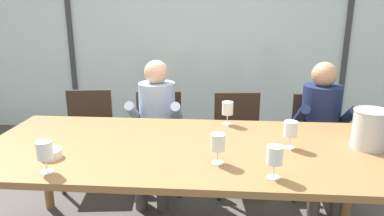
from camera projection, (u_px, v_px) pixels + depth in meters
The scene contains 19 objects.
ground at pixel (197, 182), 3.41m from camera, with size 14.00×14.00×0.00m, color #4C4742.
window_glass_panel at pixel (205, 33), 4.49m from camera, with size 7.81×0.03×2.60m, color silver.
window_mullion_left at pixel (70, 33), 4.60m from camera, with size 0.06×0.06×2.60m, color #38383D.
window_mullion_right at pixel (347, 34), 4.34m from camera, with size 0.06×0.06×2.60m, color #38383D.
hillside_vineyard at pixel (211, 39), 7.83m from camera, with size 13.81×2.40×1.87m, color #386633.
dining_table at pixel (188, 155), 2.25m from camera, with size 2.61×1.10×0.78m.
chair_near_curtain at pixel (89, 130), 3.33m from camera, with size 0.49×0.49×0.87m.
chair_left_of_center at pixel (159, 133), 3.27m from camera, with size 0.48×0.48×0.87m.
chair_center at pixel (238, 134), 3.23m from camera, with size 0.48×0.48×0.87m.
chair_right_of_center at pixel (316, 137), 3.16m from camera, with size 0.47×0.47×0.87m.
person_pale_blue_shirt at pixel (156, 120), 3.08m from camera, with size 0.47×0.61×1.19m.
person_navy_polo at pixel (322, 124), 2.98m from camera, with size 0.46×0.61×1.19m.
ice_bucket_primary at pixel (370, 128), 2.18m from camera, with size 0.22×0.22×0.25m.
tasting_bowl at pixel (50, 154), 2.06m from camera, with size 0.13×0.13×0.05m, color silver.
wine_glass_by_left_taster at pixel (291, 129), 2.17m from camera, with size 0.08×0.08×0.17m.
wine_glass_near_bucket at pixel (275, 157), 1.79m from camera, with size 0.08×0.08×0.17m.
wine_glass_center_pour at pixel (218, 144), 1.96m from camera, with size 0.08×0.08×0.17m.
wine_glass_by_right_taster at pixel (228, 109), 2.61m from camera, with size 0.08×0.08×0.17m.
wine_glass_spare_empty at pixel (45, 151), 1.85m from camera, with size 0.08×0.08×0.17m.
Camera 1 is at (0.19, -2.07, 1.63)m, focal length 33.04 mm.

